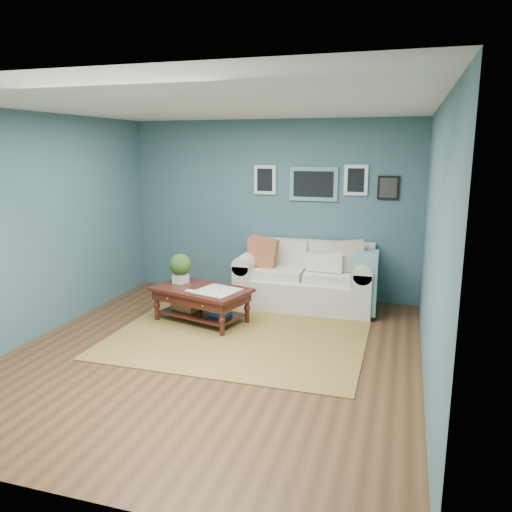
% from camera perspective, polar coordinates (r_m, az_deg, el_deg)
% --- Properties ---
extents(room_shell, '(5.00, 5.02, 2.70)m').
position_cam_1_polar(room_shell, '(5.43, -4.68, 2.49)').
color(room_shell, brown).
rests_on(room_shell, ground).
extents(area_rug, '(3.05, 2.44, 0.01)m').
position_cam_1_polar(area_rug, '(6.25, -1.88, -9.05)').
color(area_rug, brown).
rests_on(area_rug, ground).
extents(loveseat, '(2.01, 0.91, 1.03)m').
position_cam_1_polar(loveseat, '(7.30, 6.38, -2.56)').
color(loveseat, beige).
rests_on(loveseat, ground).
extents(coffee_table, '(1.40, 1.04, 0.87)m').
position_cam_1_polar(coffee_table, '(6.69, -6.67, -4.22)').
color(coffee_table, '#341109').
rests_on(coffee_table, ground).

